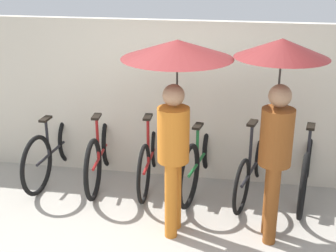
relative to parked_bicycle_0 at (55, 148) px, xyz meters
The scene contains 9 objects.
back_wall 1.74m from the parked_bicycle_0, 11.15° to the left, with size 11.19×0.12×2.03m.
parked_bicycle_0 is the anchor object (origin of this frame).
parked_bicycle_1 0.64m from the parked_bicycle_0, ahead, with size 0.44×1.71×1.01m.
parked_bicycle_2 1.27m from the parked_bicycle_0, ahead, with size 0.44×1.67×1.00m.
parked_bicycle_3 1.91m from the parked_bicycle_0, ahead, with size 0.48×1.80×1.06m.
parked_bicycle_4 2.55m from the parked_bicycle_0, ahead, with size 0.55×1.62×1.09m.
parked_bicycle_5 3.19m from the parked_bicycle_0, ahead, with size 0.49×1.77×1.11m.
pedestrian_leading 2.34m from the parked_bicycle_0, 28.64° to the right, with size 1.09×1.09×2.02m.
pedestrian_center 3.10m from the parked_bicycle_0, 18.34° to the right, with size 0.90×0.90×2.05m.
Camera 1 is at (0.83, -3.44, 2.80)m, focal length 50.00 mm.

